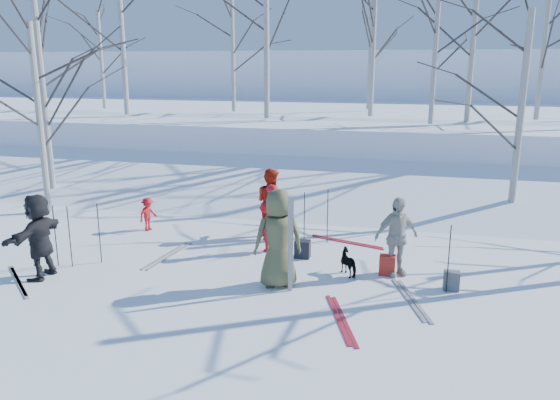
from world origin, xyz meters
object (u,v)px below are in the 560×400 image
(skier_grey_west, at_px, (39,236))
(backpack_grey, at_px, (451,281))
(skier_olive_center, at_px, (278,238))
(skier_red_north, at_px, (271,218))
(skier_red_seated, at_px, (148,214))
(dog, at_px, (350,262))
(skier_cream_east, at_px, (396,237))
(backpack_dark, at_px, (302,249))
(backpack_red, at_px, (387,265))
(skier_redor_behind, at_px, (271,202))

(skier_grey_west, height_order, backpack_grey, skier_grey_west)
(skier_olive_center, relative_size, backpack_grey, 5.10)
(skier_red_north, height_order, skier_grey_west, skier_grey_west)
(skier_red_seated, xyz_separation_m, dog, (5.49, -1.83, -0.17))
(backpack_grey, bearing_deg, skier_cream_east, 153.91)
(backpack_grey, relative_size, backpack_dark, 0.95)
(skier_grey_west, height_order, backpack_red, skier_grey_west)
(skier_redor_behind, xyz_separation_m, skier_cream_east, (3.16, -1.95, -0.04))
(skier_grey_west, bearing_deg, backpack_grey, 98.81)
(skier_cream_east, bearing_deg, skier_red_north, 131.35)
(dog, relative_size, backpack_dark, 1.59)
(skier_red_north, distance_m, backpack_dark, 1.02)
(skier_redor_behind, distance_m, skier_grey_west, 5.40)
(skier_cream_east, bearing_deg, dog, 161.22)
(skier_redor_behind, xyz_separation_m, skier_grey_west, (-3.81, -3.82, 0.01))
(skier_cream_east, bearing_deg, skier_red_seated, 132.85)
(skier_red_north, xyz_separation_m, dog, (1.94, -1.02, -0.53))
(skier_redor_behind, relative_size, dog, 2.72)
(dog, bearing_deg, backpack_grey, 131.60)
(skier_red_seated, height_order, skier_cream_east, skier_cream_east)
(skier_redor_behind, relative_size, backpack_dark, 4.32)
(skier_cream_east, xyz_separation_m, backpack_dark, (-2.05, 0.54, -0.62))
(skier_red_seated, height_order, backpack_red, skier_red_seated)
(skier_grey_west, distance_m, backpack_grey, 8.20)
(skier_cream_east, relative_size, skier_grey_west, 0.94)
(skier_red_north, xyz_separation_m, skier_cream_east, (2.84, -0.79, 0.02))
(backpack_dark, bearing_deg, skier_redor_behind, 128.12)
(skier_red_north, height_order, backpack_grey, skier_red_north)
(skier_cream_east, relative_size, backpack_dark, 4.12)
(backpack_grey, distance_m, backpack_dark, 3.33)
(skier_red_north, bearing_deg, skier_red_seated, -48.55)
(skier_red_north, bearing_deg, backpack_red, 127.17)
(backpack_red, bearing_deg, backpack_grey, -21.81)
(skier_red_seated, distance_m, skier_grey_west, 3.55)
(skier_red_seated, height_order, backpack_grey, skier_red_seated)
(skier_olive_center, bearing_deg, skier_redor_behind, -94.24)
(skier_cream_east, height_order, backpack_grey, skier_cream_east)
(skier_grey_west, xyz_separation_m, backpack_dark, (4.91, 2.41, -0.67))
(skier_olive_center, relative_size, skier_grey_west, 1.11)
(skier_red_seated, distance_m, backpack_red, 6.45)
(skier_olive_center, distance_m, skier_cream_east, 2.47)
(skier_red_north, relative_size, backpack_red, 3.81)
(skier_cream_east, relative_size, dog, 2.60)
(skier_redor_behind, relative_size, backpack_grey, 4.54)
(skier_redor_behind, bearing_deg, dog, 170.55)
(skier_red_north, distance_m, skier_red_seated, 3.65)
(skier_olive_center, bearing_deg, backpack_dark, -116.47)
(backpack_red, bearing_deg, skier_red_seated, 165.25)
(backpack_red, bearing_deg, skier_redor_behind, 146.52)
(skier_olive_center, bearing_deg, skier_red_seated, -54.72)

